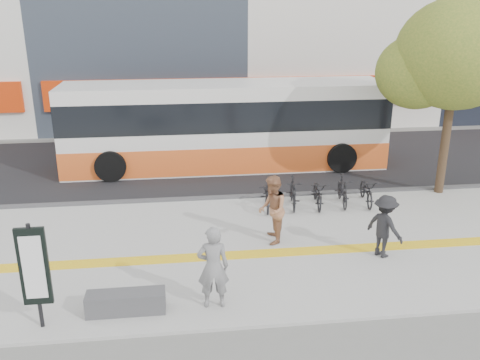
{
  "coord_description": "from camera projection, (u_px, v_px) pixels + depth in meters",
  "views": [
    {
      "loc": [
        -1.39,
        -10.49,
        6.12
      ],
      "look_at": [
        0.15,
        2.0,
        1.73
      ],
      "focal_mm": 38.41,
      "sensor_mm": 36.0,
      "label": 1
    }
  ],
  "objects": [
    {
      "name": "ground",
      "position": [
        244.0,
        278.0,
        12.01
      ],
      "size": [
        120.0,
        120.0,
        0.0
      ],
      "primitive_type": "plane",
      "color": "slate",
      "rests_on": "ground"
    },
    {
      "name": "sidewalk",
      "position": [
        237.0,
        248.0,
        13.4
      ],
      "size": [
        40.0,
        7.0,
        0.08
      ],
      "primitive_type": "cube",
      "color": "gray",
      "rests_on": "ground"
    },
    {
      "name": "tactile_strip",
      "position": [
        239.0,
        255.0,
        12.92
      ],
      "size": [
        40.0,
        0.45,
        0.01
      ],
      "primitive_type": "cube",
      "color": "yellow",
      "rests_on": "sidewalk"
    },
    {
      "name": "street",
      "position": [
        215.0,
        163.0,
        20.44
      ],
      "size": [
        40.0,
        8.0,
        0.06
      ],
      "primitive_type": "cube",
      "color": "black",
      "rests_on": "ground"
    },
    {
      "name": "curb",
      "position": [
        224.0,
        198.0,
        16.67
      ],
      "size": [
        40.0,
        0.25,
        0.14
      ],
      "primitive_type": "cube",
      "color": "#3B3B3E",
      "rests_on": "ground"
    },
    {
      "name": "bench",
      "position": [
        126.0,
        302.0,
        10.49
      ],
      "size": [
        1.6,
        0.45,
        0.45
      ],
      "primitive_type": "cube",
      "color": "#3B3B3E",
      "rests_on": "sidewalk"
    },
    {
      "name": "signboard",
      "position": [
        34.0,
        268.0,
        9.67
      ],
      "size": [
        0.55,
        0.1,
        2.2
      ],
      "color": "black",
      "rests_on": "sidewalk"
    },
    {
      "name": "street_tree",
      "position": [
        454.0,
        56.0,
        15.87
      ],
      "size": [
        4.4,
        3.8,
        6.31
      ],
      "color": "#332417",
      "rests_on": "sidewalk"
    },
    {
      "name": "bus",
      "position": [
        225.0,
        128.0,
        19.5
      ],
      "size": [
        12.07,
        2.86,
        3.21
      ],
      "color": "silver",
      "rests_on": "street"
    },
    {
      "name": "bicycle_row",
      "position": [
        318.0,
        192.0,
        15.92
      ],
      "size": [
        3.94,
        1.67,
        0.94
      ],
      "color": "black",
      "rests_on": "sidewalk"
    },
    {
      "name": "seated_woman",
      "position": [
        213.0,
        267.0,
        10.49
      ],
      "size": [
        0.67,
        0.45,
        1.81
      ],
      "primitive_type": "imported",
      "rotation": [
        0.0,
        0.0,
        3.11
      ],
      "color": "black",
      "rests_on": "sidewalk"
    },
    {
      "name": "pedestrian_tan",
      "position": [
        272.0,
        210.0,
        13.34
      ],
      "size": [
        0.79,
        0.96,
        1.83
      ],
      "primitive_type": "imported",
      "rotation": [
        0.0,
        0.0,
        -1.69
      ],
      "color": "#976446",
      "rests_on": "sidewalk"
    },
    {
      "name": "pedestrian_dark",
      "position": [
        385.0,
        226.0,
        12.64
      ],
      "size": [
        1.04,
        1.2,
        1.6
      ],
      "primitive_type": "imported",
      "rotation": [
        0.0,
        0.0,
        2.1
      ],
      "color": "black",
      "rests_on": "sidewalk"
    }
  ]
}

